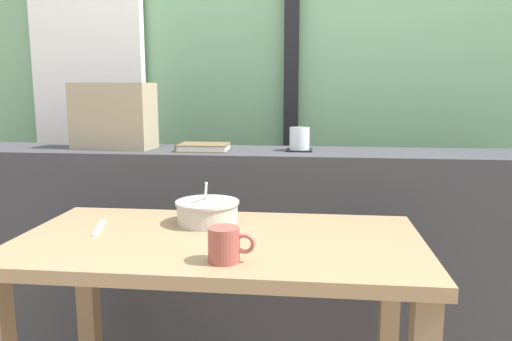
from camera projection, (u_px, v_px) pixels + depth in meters
The scene contains 12 objects.
outdoor_backdrop at pixel (259, 32), 2.44m from camera, with size 4.80×0.08×2.80m, color #7AAD7F.
curtain_left_panel at pixel (88, 63), 2.46m from camera, with size 0.56×0.06×2.50m, color white.
window_divider_post at pixel (292, 51), 2.37m from camera, with size 0.07×0.05×2.60m, color black.
dark_console_ledge at pixel (243, 259), 2.02m from camera, with size 2.80×0.33×0.89m, color #38383D.
breakfast_table at pixel (219, 280), 1.41m from camera, with size 1.12×0.59×0.72m.
coaster_square at pixel (299, 150), 1.93m from camera, with size 0.10×0.10×0.01m, color black.
juice_glass at pixel (299, 139), 1.92m from camera, with size 0.08×0.08×0.09m.
closed_book at pixel (203, 147), 1.94m from camera, with size 0.20×0.15×0.03m.
throw_pillow at pixel (113, 116), 1.98m from camera, with size 0.32×0.14×0.26m, color tan.
soup_bowl at pixel (207, 212), 1.53m from camera, with size 0.20×0.20×0.14m.
fork_utensil at pixel (99, 227), 1.48m from camera, with size 0.02×0.17×0.01m, color silver.
ceramic_mug at pixel (225, 245), 1.19m from camera, with size 0.11×0.08×0.08m.
Camera 1 is at (0.27, -1.37, 1.13)m, focal length 35.02 mm.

